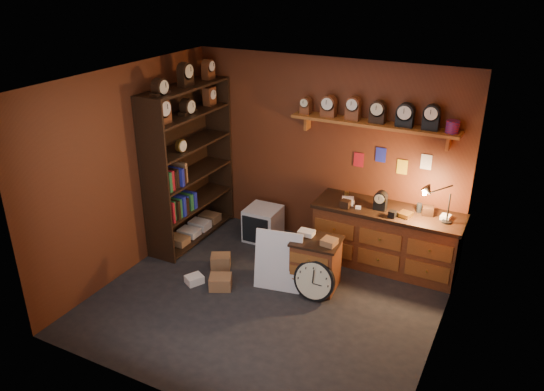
{
  "coord_description": "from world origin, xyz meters",
  "views": [
    {
      "loc": [
        2.56,
        -4.83,
        3.84
      ],
      "look_at": [
        -0.1,
        0.35,
        1.26
      ],
      "focal_mm": 35.0,
      "sensor_mm": 36.0,
      "label": 1
    }
  ],
  "objects_px": {
    "shelving_unit": "(187,158)",
    "low_cabinet": "(316,261)",
    "big_round_clock": "(314,280)",
    "workbench": "(386,235)"
  },
  "relations": [
    {
      "from": "low_cabinet",
      "to": "big_round_clock",
      "type": "xyz_separation_m",
      "value": [
        0.09,
        -0.26,
        -0.11
      ]
    },
    {
      "from": "low_cabinet",
      "to": "big_round_clock",
      "type": "bearing_deg",
      "value": -75.05
    },
    {
      "from": "shelving_unit",
      "to": "low_cabinet",
      "type": "xyz_separation_m",
      "value": [
        2.2,
        -0.41,
        -0.88
      ]
    },
    {
      "from": "workbench",
      "to": "big_round_clock",
      "type": "xyz_separation_m",
      "value": [
        -0.55,
        -1.16,
        -0.21
      ]
    },
    {
      "from": "shelving_unit",
      "to": "low_cabinet",
      "type": "height_order",
      "value": "shelving_unit"
    },
    {
      "from": "shelving_unit",
      "to": "low_cabinet",
      "type": "distance_m",
      "value": 2.41
    },
    {
      "from": "workbench",
      "to": "low_cabinet",
      "type": "bearing_deg",
      "value": -125.28
    },
    {
      "from": "big_round_clock",
      "to": "low_cabinet",
      "type": "bearing_deg",
      "value": 109.62
    },
    {
      "from": "shelving_unit",
      "to": "big_round_clock",
      "type": "xyz_separation_m",
      "value": [
        2.29,
        -0.67,
        -1.0
      ]
    },
    {
      "from": "shelving_unit",
      "to": "low_cabinet",
      "type": "bearing_deg",
      "value": -10.57
    }
  ]
}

